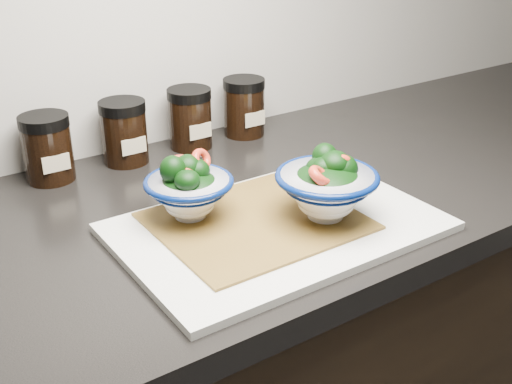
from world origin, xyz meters
TOP-DOWN VIEW (x-y plane):
  - countertop at (0.00, 1.45)m, footprint 3.50×0.60m
  - cutting_board at (-0.06, 1.33)m, footprint 0.45×0.30m
  - bamboo_mat at (-0.08, 1.35)m, footprint 0.28×0.24m
  - bowl_left at (-0.15, 1.41)m, footprint 0.13×0.13m
  - bowl_right at (0.01, 1.30)m, footprint 0.15×0.15m
  - spice_jar_a at (-0.27, 1.69)m, footprint 0.08×0.08m
  - spice_jar_b at (-0.13, 1.69)m, footprint 0.08×0.08m
  - spice_jar_c at (0.00, 1.69)m, footprint 0.08×0.08m
  - spice_jar_d at (0.12, 1.69)m, footprint 0.08×0.08m

SIDE VIEW (x-z plane):
  - countertop at x=0.00m, z-range 0.86..0.90m
  - cutting_board at x=-0.06m, z-range 0.90..0.91m
  - bamboo_mat at x=-0.08m, z-range 0.91..0.92m
  - spice_jar_a at x=-0.27m, z-range 0.90..1.01m
  - spice_jar_b at x=-0.13m, z-range 0.90..1.01m
  - spice_jar_c at x=0.00m, z-range 0.90..1.01m
  - spice_jar_d at x=0.12m, z-range 0.90..1.01m
  - bowl_left at x=-0.15m, z-range 0.91..1.01m
  - bowl_right at x=0.01m, z-range 0.91..1.02m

